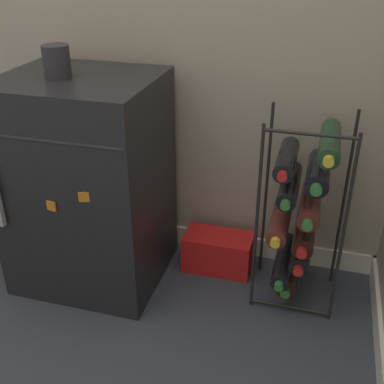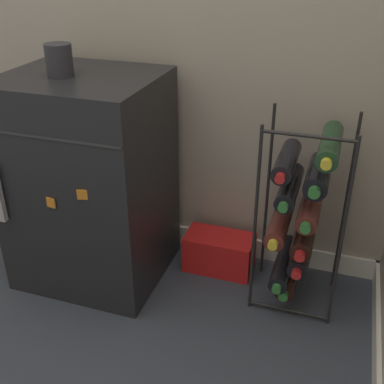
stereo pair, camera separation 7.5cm
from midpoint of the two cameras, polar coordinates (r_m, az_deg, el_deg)
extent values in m
plane|color=#333842|center=(1.82, -7.13, -16.56)|extent=(14.00, 14.00, 0.00)
cube|color=silver|center=(2.24, -0.42, -5.07)|extent=(6.74, 0.01, 0.09)
cube|color=black|center=(1.93, -10.85, 1.26)|extent=(0.56, 0.49, 0.84)
cube|color=#2D2D2D|center=(1.63, -15.83, 6.18)|extent=(0.55, 0.00, 0.01)
cube|color=orange|center=(1.73, -15.18, -1.26)|extent=(0.04, 0.01, 0.04)
cube|color=orange|center=(1.64, -11.60, -0.32)|extent=(0.04, 0.02, 0.04)
cylinder|color=black|center=(1.72, 8.73, -3.84)|extent=(0.01, 0.01, 0.74)
cylinder|color=black|center=(1.71, 18.54, -5.35)|extent=(0.01, 0.01, 0.74)
cylinder|color=black|center=(1.92, 10.03, -0.34)|extent=(0.01, 0.01, 0.74)
cylinder|color=black|center=(1.91, 18.79, -1.66)|extent=(0.01, 0.01, 0.74)
cylinder|color=black|center=(1.92, 12.42, -13.51)|extent=(0.30, 0.01, 0.01)
cylinder|color=black|center=(1.55, 15.06, 6.40)|extent=(0.30, 0.01, 0.01)
cylinder|color=black|center=(1.96, 12.50, -9.45)|extent=(0.08, 0.25, 0.08)
cylinder|color=#2D7033|center=(1.85, 11.94, -11.95)|extent=(0.04, 0.02, 0.04)
cylinder|color=black|center=(1.93, 11.93, -8.24)|extent=(0.07, 0.31, 0.07)
cylinder|color=#2D7033|center=(1.80, 11.20, -11.22)|extent=(0.03, 0.02, 0.03)
cylinder|color=black|center=(1.89, 13.96, -6.98)|extent=(0.07, 0.25, 0.07)
cylinder|color=red|center=(1.78, 13.48, -9.43)|extent=(0.04, 0.02, 0.04)
cylinder|color=black|center=(1.85, 14.35, -4.97)|extent=(0.08, 0.26, 0.08)
cylinder|color=red|center=(1.73, 13.88, -7.39)|extent=(0.04, 0.02, 0.04)
cylinder|color=#56231E|center=(1.83, 11.62, -3.42)|extent=(0.07, 0.30, 0.07)
cylinder|color=gold|center=(1.69, 10.82, -6.19)|extent=(0.03, 0.02, 0.03)
cylinder|color=#56231E|center=(1.79, 15.03, -1.73)|extent=(0.08, 0.28, 0.08)
cylinder|color=#2D7033|center=(1.66, 14.57, -4.17)|extent=(0.04, 0.02, 0.04)
cylinder|color=black|center=(1.76, 12.73, 0.57)|extent=(0.07, 0.28, 0.07)
cylinder|color=#2D7033|center=(1.63, 12.05, -1.79)|extent=(0.03, 0.02, 0.03)
cylinder|color=black|center=(1.73, 15.97, 1.96)|extent=(0.08, 0.25, 0.08)
cylinder|color=#2D7033|center=(1.61, 15.61, -0.07)|extent=(0.04, 0.02, 0.04)
cylinder|color=black|center=(1.72, 12.42, 3.62)|extent=(0.07, 0.27, 0.07)
cylinder|color=red|center=(1.59, 11.74, 1.60)|extent=(0.03, 0.02, 0.03)
cylinder|color=#19381E|center=(1.68, 17.31, 5.34)|extent=(0.07, 0.30, 0.07)
cylinder|color=gold|center=(1.53, 16.99, 3.17)|extent=(0.03, 0.02, 0.03)
cube|color=red|center=(2.07, 4.29, -7.16)|extent=(0.29, 0.15, 0.16)
cylinder|color=#28282D|center=(1.77, -14.26, 14.90)|extent=(0.09, 0.09, 0.11)
camera|label=1|loc=(0.04, -88.81, 0.63)|focal=45.00mm
camera|label=2|loc=(0.04, 91.19, -0.63)|focal=45.00mm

